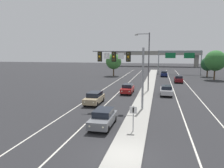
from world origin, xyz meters
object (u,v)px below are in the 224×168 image
(car_receding_silver, at_px, (166,90))
(highway_sign_gantry, at_px, (180,55))
(car_receding_darkred, at_px, (178,79))
(tree_far_left_b, at_px, (114,62))
(median_sign_post, at_px, (133,115))
(overhead_signal_mast, at_px, (125,64))
(tree_far_right_a, at_px, (215,61))
(car_oncoming_grey, at_px, (103,118))
(car_receding_navy, at_px, (164,74))
(tree_far_right_c, at_px, (208,64))
(street_lamp_median, at_px, (148,58))
(car_oncoming_tan, at_px, (94,98))
(car_oncoming_red, at_px, (128,89))

(car_receding_silver, bearing_deg, highway_sign_gantry, 82.32)
(car_receding_darkred, bearing_deg, tree_far_left_b, 149.48)
(median_sign_post, distance_m, car_receding_silver, 17.92)
(overhead_signal_mast, xyz_separation_m, median_sign_post, (1.96, -7.59, -3.87))
(tree_far_right_a, bearing_deg, car_receding_silver, -118.25)
(median_sign_post, xyz_separation_m, car_receding_silver, (3.21, 17.61, -0.77))
(car_oncoming_grey, relative_size, car_receding_navy, 0.99)
(highway_sign_gantry, xyz_separation_m, tree_far_right_c, (7.10, -6.68, -2.55))
(street_lamp_median, bearing_deg, tree_far_left_b, 115.02)
(tree_far_right_a, distance_m, tree_far_left_b, 26.76)
(median_sign_post, relative_size, car_receding_darkred, 0.49)
(median_sign_post, relative_size, car_receding_navy, 0.49)
(overhead_signal_mast, xyz_separation_m, car_receding_darkred, (8.32, 26.07, -4.64))
(overhead_signal_mast, distance_m, highway_sign_gantry, 47.82)
(car_receding_silver, bearing_deg, car_receding_navy, 89.76)
(overhead_signal_mast, xyz_separation_m, highway_sign_gantry, (10.12, 46.73, 0.70))
(overhead_signal_mast, bearing_deg, median_sign_post, -75.52)
(car_receding_navy, distance_m, tree_far_right_c, 12.39)
(tree_far_right_c, bearing_deg, car_oncoming_tan, -119.39)
(tree_far_right_a, bearing_deg, tree_far_right_c, 91.96)
(car_oncoming_red, height_order, car_receding_navy, same)
(tree_far_left_b, bearing_deg, car_oncoming_tan, -82.20)
(car_receding_darkred, xyz_separation_m, tree_far_left_b, (-17.40, 10.26, 3.43))
(car_oncoming_red, bearing_deg, tree_far_right_a, 50.66)
(overhead_signal_mast, xyz_separation_m, car_receding_navy, (5.29, 38.21, -4.64))
(car_receding_silver, relative_size, tree_far_left_b, 0.69)
(median_sign_post, height_order, tree_far_right_c, tree_far_right_c)
(median_sign_post, bearing_deg, car_receding_navy, 85.85)
(car_receding_navy, bearing_deg, tree_far_left_b, -172.53)
(tree_far_right_a, height_order, tree_far_left_b, tree_far_right_a)
(street_lamp_median, distance_m, car_receding_silver, 6.55)
(tree_far_right_c, bearing_deg, car_receding_navy, -171.22)
(highway_sign_gantry, bearing_deg, car_receding_darkred, -94.97)
(car_oncoming_grey, xyz_separation_m, car_oncoming_red, (-0.19, 16.75, 0.00))
(car_receding_silver, xyz_separation_m, highway_sign_gantry, (4.95, 36.71, 5.34))
(highway_sign_gantry, relative_size, tree_far_left_b, 2.04)
(median_sign_post, bearing_deg, car_oncoming_red, 99.85)
(median_sign_post, xyz_separation_m, car_oncoming_tan, (-6.30, 9.36, -0.77))
(median_sign_post, xyz_separation_m, street_lamp_median, (-0.04, 20.36, 4.21))
(car_oncoming_red, distance_m, highway_sign_gantry, 38.58)
(car_oncoming_grey, height_order, car_receding_silver, same)
(median_sign_post, distance_m, car_oncoming_red, 18.08)
(median_sign_post, distance_m, tree_far_left_b, 45.36)
(car_receding_silver, distance_m, car_receding_navy, 28.19)
(car_oncoming_red, bearing_deg, overhead_signal_mast, -83.69)
(median_sign_post, height_order, tree_far_right_a, tree_far_right_a)
(overhead_signal_mast, relative_size, median_sign_post, 3.27)
(car_oncoming_red, bearing_deg, car_receding_navy, 77.10)
(car_oncoming_tan, relative_size, car_receding_navy, 0.99)
(car_receding_navy, bearing_deg, median_sign_post, -94.15)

